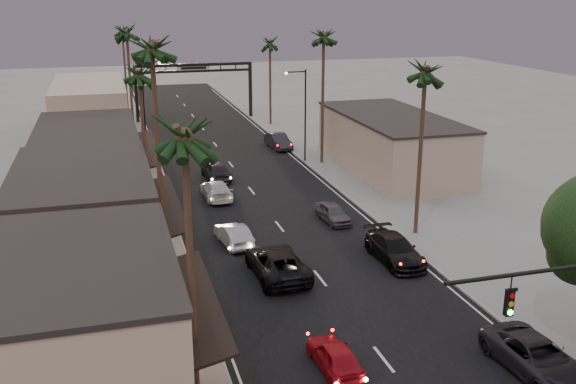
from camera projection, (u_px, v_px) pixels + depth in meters
ground at (244, 181)px, 56.56m from camera, size 200.00×200.00×0.00m
road at (233, 167)px, 61.15m from camera, size 14.00×120.00×0.02m
sidewalk_left at (128, 156)px, 65.07m from camera, size 5.00×92.00×0.12m
sidewalk_right at (306, 144)px, 70.05m from camera, size 5.00×92.00×0.12m
storefront_near at (79, 323)px, 26.62m from camera, size 8.00×12.00×5.50m
storefront_mid at (85, 216)px, 39.48m from camera, size 8.00×14.00×5.50m
storefront_far at (88, 158)px, 54.25m from camera, size 8.00×16.00×5.00m
storefront_dist at (90, 108)px, 75.23m from camera, size 8.00×20.00×6.00m
building_right at (391, 144)px, 59.48m from camera, size 8.00×18.00×5.00m
arch at (194, 77)px, 82.47m from camera, size 15.20×0.40×7.27m
streetlight_right at (303, 108)px, 61.38m from camera, size 2.13×0.30×9.00m
streetlight_left at (146, 95)px, 69.70m from camera, size 2.13×0.30×9.00m
palm_la at (184, 125)px, 22.44m from camera, size 3.20×3.20×13.20m
palm_lb at (151, 42)px, 33.81m from camera, size 3.20×3.20×15.20m
palm_lc at (139, 69)px, 47.53m from camera, size 3.20×3.20×12.20m
palm_ld at (126, 29)px, 64.40m from camera, size 3.20×3.20×14.20m
palm_ra at (426, 66)px, 40.72m from camera, size 3.20×3.20×13.20m
palm_rb at (324, 32)px, 58.80m from camera, size 3.20×3.20×14.20m
palm_rc at (270, 40)px, 77.75m from camera, size 3.20×3.20×12.20m
palm_far at (122, 28)px, 85.89m from camera, size 3.20×3.20×13.20m
oncoming_red at (335, 356)px, 28.09m from camera, size 1.76×3.96×1.33m
oncoming_pickup at (277, 262)px, 37.36m from camera, size 2.99×6.16×1.69m
oncoming_silver at (234, 235)px, 42.07m from camera, size 2.03×4.42×1.40m
oncoming_white at (216, 190)px, 51.58m from camera, size 2.17×5.08×1.46m
oncoming_dgrey at (216, 170)px, 56.85m from camera, size 2.33×5.05×1.67m
curbside_near at (537, 357)px, 27.80m from camera, size 2.88×5.65×1.53m
curbside_black at (395, 249)px, 39.43m from camera, size 2.34×5.54×1.59m
curbside_grey at (333, 213)px, 46.34m from camera, size 1.90×4.02×1.33m
curbside_far at (278, 141)px, 68.27m from camera, size 2.10×4.97×1.60m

